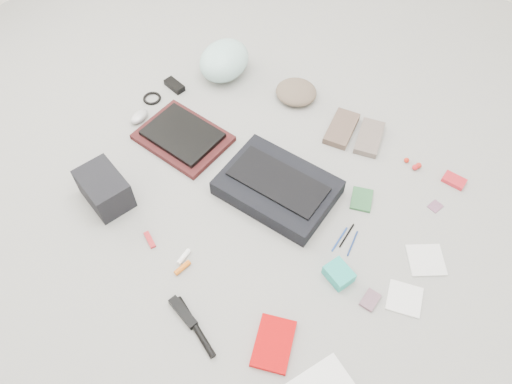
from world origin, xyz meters
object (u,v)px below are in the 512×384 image
Objects in this scene: accordion_wallet at (339,274)px; book_red at (274,344)px; camera_bag at (104,189)px; messenger_bag at (278,188)px; laptop at (182,134)px; bike_helmet at (224,60)px.

book_red is at bearing -79.12° from accordion_wallet.
camera_bag is 1.00m from accordion_wallet.
messenger_bag is 0.52m from laptop.
camera_bag is at bearing -93.35° from laptop.
accordion_wallet is (0.96, 0.26, -0.05)m from camera_bag.
messenger_bag is 4.54× the size of accordion_wallet.
laptop is at bearing -80.63° from bike_helmet.
laptop is at bearing 179.55° from messenger_bag.
bike_helmet is at bearing 143.17° from messenger_bag.
book_red is at bearing -57.87° from messenger_bag.
accordion_wallet is at bearing 29.67° from camera_bag.
book_red is (0.92, -0.09, -0.06)m from camera_bag.
messenger_bag is 1.44× the size of laptop.
bike_helmet is 1.30× the size of camera_bag.
book_red is at bearing 8.63° from camera_bag.
accordion_wallet is at bearing -25.87° from messenger_bag.
laptop is 1.69× the size of book_red.
camera_bag is at bearing 152.35° from book_red.
messenger_bag reaches higher than accordion_wallet.
bike_helmet reaches higher than laptop.
bike_helmet is (-0.12, 0.46, 0.05)m from laptop.
messenger_bag is 0.79m from bike_helmet.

